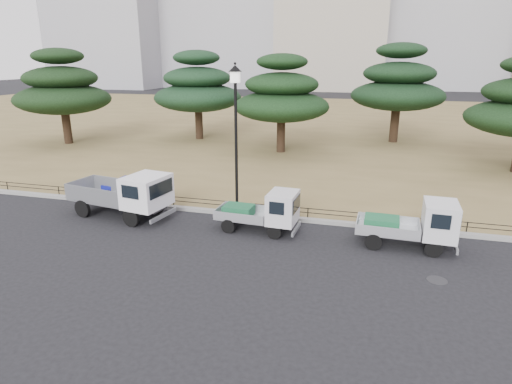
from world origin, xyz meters
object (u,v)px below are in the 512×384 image
(truck_kei_rear, at_px, (414,224))
(street_lamp, at_px, (236,115))
(tarp_pile, at_px, (125,191))
(truck_large, at_px, (124,193))
(truck_kei_front, at_px, (263,211))

(truck_kei_rear, xyz_separation_m, street_lamp, (-7.02, 1.76, 3.34))
(street_lamp, xyz_separation_m, tarp_pile, (-5.36, -0.04, -3.61))
(truck_large, height_order, truck_kei_rear, truck_large)
(truck_large, xyz_separation_m, truck_kei_rear, (11.39, -0.11, -0.20))
(truck_large, distance_m, street_lamp, 5.64)
(truck_kei_front, bearing_deg, street_lamp, 136.50)
(truck_kei_rear, bearing_deg, truck_kei_front, -178.54)
(truck_kei_front, height_order, truck_kei_rear, truck_kei_rear)
(truck_kei_front, xyz_separation_m, tarp_pile, (-6.95, 1.66, -0.22))
(street_lamp, bearing_deg, truck_large, -159.31)
(truck_kei_front, bearing_deg, truck_kei_rear, 2.58)
(truck_kei_front, xyz_separation_m, truck_kei_rear, (5.42, -0.07, 0.05))
(truck_kei_rear, bearing_deg, tarp_pile, 174.23)
(street_lamp, bearing_deg, truck_kei_rear, -14.12)
(truck_kei_front, bearing_deg, tarp_pile, 169.87)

